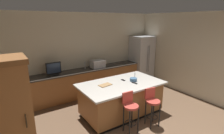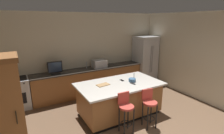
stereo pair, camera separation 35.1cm
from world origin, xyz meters
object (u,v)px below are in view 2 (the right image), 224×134
object	(u,v)px
refrigerator	(145,60)
fruit_bowl	(132,80)
bar_stool_left	(126,110)
bar_stool_right	(149,105)
cutting_board	(103,85)
cabinet_tower	(4,115)
range_oven	(15,94)
microwave	(99,64)
cell_phone	(122,80)
tv_remote	(133,84)
kitchen_island	(119,98)
tv_monitor	(55,68)

from	to	relation	value
refrigerator	fruit_bowl	bearing A→B (deg)	-137.66
bar_stool_left	bar_stool_right	bearing A→B (deg)	-4.18
cutting_board	cabinet_tower	bearing A→B (deg)	-160.84
range_oven	microwave	xyz separation A→B (m)	(2.77, 0.00, 0.59)
bar_stool_left	bar_stool_right	xyz separation A→B (m)	(0.63, -0.08, -0.01)
bar_stool_right	refrigerator	bearing A→B (deg)	61.87
cell_phone	refrigerator	bearing A→B (deg)	36.52
refrigerator	cutting_board	size ratio (longest dim) A/B	5.76
tv_remote	fruit_bowl	bearing A→B (deg)	47.73
bar_stool_left	cell_phone	size ratio (longest dim) A/B	6.50
range_oven	kitchen_island	bearing A→B (deg)	-35.12
tv_monitor	microwave	bearing A→B (deg)	1.89
range_oven	fruit_bowl	bearing A→B (deg)	-32.16
fruit_bowl	cutting_board	size ratio (longest dim) A/B	0.59
cabinet_tower	fruit_bowl	world-z (taller)	cabinet_tower
refrigerator	bar_stool_right	size ratio (longest dim) A/B	2.03
tv_monitor	bar_stool_right	bearing A→B (deg)	-57.66
microwave	bar_stool_right	world-z (taller)	microwave
kitchen_island	refrigerator	xyz separation A→B (m)	(2.31, 1.70, 0.50)
tv_monitor	cutting_board	size ratio (longest dim) A/B	1.36
kitchen_island	bar_stool_left	bearing A→B (deg)	-112.32
fruit_bowl	tv_remote	bearing A→B (deg)	-120.75
kitchen_island	cell_phone	bearing A→B (deg)	42.42
refrigerator	range_oven	size ratio (longest dim) A/B	2.07
cutting_board	range_oven	bearing A→B (deg)	141.12
refrigerator	bar_stool_right	xyz separation A→B (m)	(-2.00, -2.57, -0.40)
cell_phone	range_oven	bearing A→B (deg)	149.91
range_oven	refrigerator	bearing A→B (deg)	-0.83
range_oven	cutting_board	distance (m)	2.70
range_oven	tv_remote	xyz separation A→B (m)	(2.81, -1.98, 0.46)
cell_phone	bar_stool_left	bearing A→B (deg)	-117.28
tv_monitor	tv_remote	xyz separation A→B (m)	(1.62, -1.93, -0.18)
cabinet_tower	cell_phone	distance (m)	2.97
tv_remote	cutting_board	xyz separation A→B (m)	(-0.74, 0.32, -0.00)
bar_stool_left	range_oven	bearing A→B (deg)	133.77
refrigerator	bar_stool_right	distance (m)	3.28
microwave	fruit_bowl	world-z (taller)	microwave
range_oven	bar_stool_left	xyz separation A→B (m)	(2.20, -2.56, 0.12)
cabinet_tower	bar_stool_right	bearing A→B (deg)	-3.97
refrigerator	cell_phone	xyz separation A→B (m)	(-2.13, -1.54, -0.05)
range_oven	tv_remote	size ratio (longest dim) A/B	5.52
cabinet_tower	tv_monitor	distance (m)	2.74
kitchen_island	fruit_bowl	distance (m)	0.63
fruit_bowl	cutting_board	distance (m)	0.85
refrigerator	fruit_bowl	size ratio (longest dim) A/B	9.69
microwave	bar_stool_left	distance (m)	2.67
bar_stool_right	cabinet_tower	bearing A→B (deg)	-174.28
kitchen_island	cabinet_tower	bearing A→B (deg)	-166.05
fruit_bowl	refrigerator	bearing A→B (deg)	42.34
cabinet_tower	kitchen_island	bearing A→B (deg)	13.95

